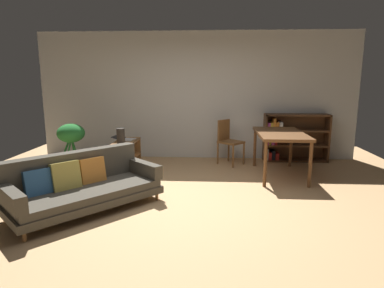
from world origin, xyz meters
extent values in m
plane|color=tan|center=(0.00, 0.00, 0.00)|extent=(8.16, 8.16, 0.00)
cube|color=silver|center=(0.00, 2.70, 1.35)|extent=(6.80, 0.10, 2.70)
cylinder|color=olive|center=(-0.44, -0.01, 0.05)|extent=(0.04, 0.04, 0.11)
cylinder|color=olive|center=(-1.65, -1.31, 0.05)|extent=(0.04, 0.04, 0.11)
cylinder|color=olive|center=(-0.96, 0.47, 0.05)|extent=(0.04, 0.04, 0.11)
cylinder|color=olive|center=(-2.18, -0.82, 0.05)|extent=(0.04, 0.04, 0.11)
cube|color=#474238|center=(-1.31, -0.42, 0.16)|extent=(1.93, 1.99, 0.10)
cube|color=#474238|center=(-1.31, -0.42, 0.26)|extent=(1.86, 1.91, 0.10)
cube|color=#474238|center=(-1.55, -0.20, 0.52)|extent=(1.40, 1.48, 0.43)
cube|color=#474238|center=(-0.69, 0.24, 0.41)|extent=(0.68, 0.65, 0.20)
cube|color=#474238|center=(-1.92, -1.08, 0.41)|extent=(0.68, 0.65, 0.20)
cube|color=#336093|center=(-1.81, -0.68, 0.45)|extent=(0.34, 0.34, 0.33)
cube|color=tan|center=(-1.56, -0.45, 0.47)|extent=(0.40, 0.40, 0.38)
cube|color=orange|center=(-1.31, -0.15, 0.46)|extent=(0.35, 0.36, 0.36)
cube|color=brown|center=(-1.27, 1.93, 0.29)|extent=(0.37, 0.04, 0.57)
cube|color=brown|center=(-1.27, 0.81, 0.29)|extent=(0.37, 0.04, 0.57)
cube|color=brown|center=(-1.27, 1.37, 0.26)|extent=(0.37, 1.12, 0.04)
cube|color=brown|center=(-1.27, 1.37, 0.55)|extent=(0.37, 1.16, 0.04)
cube|color=brown|center=(-1.27, 1.37, 0.02)|extent=(0.37, 1.12, 0.04)
cube|color=silver|center=(-1.25, 1.61, 0.58)|extent=(0.25, 0.32, 0.02)
cube|color=black|center=(-1.44, 1.64, 0.61)|extent=(0.23, 0.30, 0.06)
cylinder|color=#2D2823|center=(-1.25, 1.11, 0.72)|extent=(0.14, 0.14, 0.30)
cylinder|color=slate|center=(-1.25, 1.11, 0.78)|extent=(0.08, 0.08, 0.01)
cylinder|color=#9E9389|center=(-2.29, 1.46, 0.11)|extent=(0.28, 0.28, 0.21)
cylinder|color=#287A33|center=(-2.24, 1.46, 0.42)|extent=(0.14, 0.04, 0.41)
cylinder|color=#287A33|center=(-2.30, 1.53, 0.43)|extent=(0.04, 0.16, 0.43)
cylinder|color=#287A33|center=(-2.40, 1.47, 0.45)|extent=(0.25, 0.06, 0.49)
cylinder|color=#287A33|center=(-2.30, 1.35, 0.42)|extent=(0.05, 0.26, 0.43)
ellipsoid|color=#287A33|center=(-2.29, 1.46, 0.72)|extent=(0.51, 0.51, 0.35)
cylinder|color=brown|center=(1.20, 2.00, 0.37)|extent=(0.06, 0.06, 0.74)
cylinder|color=brown|center=(1.20, 0.69, 0.37)|extent=(0.06, 0.06, 0.74)
cylinder|color=brown|center=(1.90, 2.00, 0.37)|extent=(0.06, 0.06, 0.74)
cylinder|color=brown|center=(1.90, 0.69, 0.37)|extent=(0.06, 0.06, 0.74)
cube|color=brown|center=(1.55, 1.34, 0.76)|extent=(0.81, 1.40, 0.05)
cylinder|color=brown|center=(0.99, 2.09, 0.22)|extent=(0.04, 0.04, 0.44)
cylinder|color=brown|center=(0.76, 1.83, 0.22)|extent=(0.04, 0.04, 0.44)
cylinder|color=brown|center=(0.70, 2.36, 0.22)|extent=(0.04, 0.04, 0.44)
cylinder|color=brown|center=(0.47, 2.10, 0.22)|extent=(0.04, 0.04, 0.44)
cube|color=brown|center=(0.73, 2.10, 0.46)|extent=(0.58, 0.57, 0.04)
cube|color=brown|center=(0.58, 2.23, 0.69)|extent=(0.26, 0.28, 0.42)
cube|color=#56351E|center=(1.46, 2.47, 0.50)|extent=(0.04, 0.34, 1.00)
cube|color=#56351E|center=(2.75, 2.47, 0.50)|extent=(0.04, 0.34, 1.00)
cube|color=#56351E|center=(2.11, 2.47, 0.98)|extent=(1.33, 0.34, 0.04)
cube|color=#56351E|center=(2.11, 2.47, 0.02)|extent=(1.33, 0.34, 0.04)
cube|color=#56351E|center=(2.11, 2.62, 0.50)|extent=(1.29, 0.04, 1.00)
cube|color=#56351E|center=(2.11, 2.47, 0.34)|extent=(1.29, 0.33, 0.04)
cube|color=#56351E|center=(2.11, 2.47, 0.66)|extent=(1.29, 0.33, 0.04)
cube|color=silver|center=(1.52, 2.45, 0.15)|extent=(0.03, 0.27, 0.23)
cube|color=red|center=(1.57, 2.45, 0.11)|extent=(0.06, 0.27, 0.15)
cube|color=black|center=(1.64, 2.44, 0.13)|extent=(0.06, 0.23, 0.19)
cube|color=red|center=(1.72, 2.44, 0.11)|extent=(0.07, 0.22, 0.14)
cube|color=#993884|center=(1.52, 2.45, 0.45)|extent=(0.03, 0.28, 0.18)
cube|color=gold|center=(1.56, 2.44, 0.47)|extent=(0.04, 0.22, 0.23)
cube|color=#993884|center=(1.62, 2.44, 0.43)|extent=(0.06, 0.22, 0.15)
cube|color=red|center=(1.68, 2.45, 0.44)|extent=(0.04, 0.26, 0.16)
cube|color=#993884|center=(1.52, 2.45, 0.75)|extent=(0.05, 0.27, 0.14)
cube|color=gold|center=(1.58, 2.45, 0.75)|extent=(0.06, 0.27, 0.15)
cube|color=orange|center=(1.63, 2.45, 0.80)|extent=(0.05, 0.25, 0.24)
cube|color=orange|center=(1.69, 2.44, 0.76)|extent=(0.06, 0.24, 0.16)
cube|color=silver|center=(1.77, 2.45, 0.75)|extent=(0.07, 0.26, 0.16)
camera|label=1|loc=(0.33, -4.46, 1.71)|focal=30.78mm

